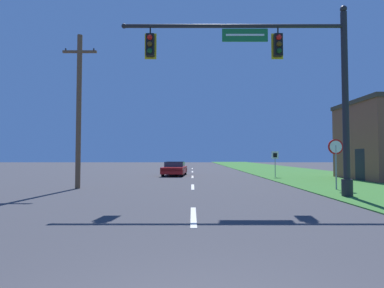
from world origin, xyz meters
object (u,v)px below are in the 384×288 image
utility_pole_near (78,108)px  route_sign_post (275,158)px  signal_mast (290,80)px  car_ahead (174,169)px  stop_sign (335,153)px

utility_pole_near → route_sign_post: bearing=32.6°
signal_mast → car_ahead: signal_mast is taller
car_ahead → stop_sign: 14.28m
signal_mast → stop_sign: size_ratio=3.85×
signal_mast → utility_pole_near: size_ratio=1.18×
car_ahead → route_sign_post: route_sign_post is taller
signal_mast → stop_sign: signal_mast is taller
signal_mast → route_sign_post: size_ratio=4.75×
car_ahead → stop_sign: size_ratio=1.77×
car_ahead → utility_pole_near: utility_pole_near is taller
utility_pole_near → signal_mast: bearing=-17.9°
route_sign_post → utility_pole_near: (-12.59, -8.04, 2.70)m
route_sign_post → utility_pole_near: size_ratio=0.25×
car_ahead → route_sign_post: (8.11, -2.45, 0.92)m
signal_mast → car_ahead: bearing=112.4°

